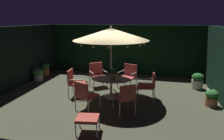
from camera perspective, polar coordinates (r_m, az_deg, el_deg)
The scene contains 18 objects.
ground_plane at distance 7.73m, azimuth -1.17°, elevation -7.27°, with size 8.64×6.83×0.02m, color #454833.
hedge_backdrop_rear at distance 10.48m, azimuth 3.23°, elevation 5.93°, with size 8.64×0.30×2.58m, color black.
hedge_backdrop_left at distance 9.28m, azimuth -27.05°, elevation 3.22°, with size 0.30×6.83×2.58m, color black.
patio_dining_table at distance 7.31m, azimuth -0.27°, elevation -3.67°, with size 1.48×1.01×0.73m.
patio_umbrella at distance 6.96m, azimuth -0.29°, elevation 10.40°, with size 2.68×2.68×2.64m.
centerpiece_planter at distance 7.06m, azimuth 0.19°, elevation -0.81°, with size 0.30×0.30×0.45m.
patio_chair_north at distance 6.09m, azimuth 3.94°, elevation -7.53°, with size 0.78×0.80×0.97m.
patio_chair_northeast at distance 7.28m, azimuth 10.63°, elevation -4.10°, with size 0.68×0.64×0.96m.
patio_chair_east at distance 8.47m, azimuth 4.85°, elevation -1.34°, with size 0.82×0.80×0.98m.
patio_chair_southeast at distance 8.52m, azimuth -4.32°, elevation -0.91°, with size 0.84×0.83×1.03m.
patio_chair_south at distance 7.60m, azimuth -10.75°, elevation -3.11°, with size 0.68×0.65×1.01m.
patio_chair_southwest at distance 6.31m, azimuth -7.81°, elevation -6.86°, with size 0.79×0.78×0.99m.
ottoman_footrest at distance 5.23m, azimuth -7.14°, elevation -13.97°, with size 0.63×0.55×0.43m.
potted_plant_right_near at distance 10.02m, azimuth -20.79°, elevation -1.03°, with size 0.54×0.54×0.62m.
potted_plant_left_far at distance 9.05m, azimuth 23.62°, elevation -2.86°, with size 0.47×0.47×0.67m.
potted_plant_left_near at distance 7.49m, azimuth 27.03°, elevation -7.11°, with size 0.42×0.42×0.57m.
potted_plant_back_left at distance 10.10m, azimuth 5.07°, elevation -0.03°, with size 0.51×0.51×0.63m.
potted_plant_right_far at distance 10.77m, azimuth -18.90°, elevation 0.37°, with size 0.47×0.47×0.67m.
Camera 1 is at (1.79, -6.94, 2.87)m, focal length 31.38 mm.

